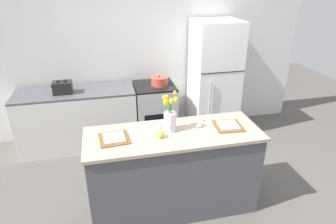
{
  "coord_description": "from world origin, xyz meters",
  "views": [
    {
      "loc": [
        -0.65,
        -2.58,
        2.42
      ],
      "look_at": [
        0.0,
        0.25,
        1.07
      ],
      "focal_mm": 32.0,
      "sensor_mm": 36.0,
      "label": 1
    }
  ],
  "objects": [
    {
      "name": "toaster",
      "position": [
        -1.2,
        1.55,
        0.98
      ],
      "size": [
        0.28,
        0.18,
        0.17
      ],
      "color": "black",
      "rests_on": "back_counter"
    },
    {
      "name": "cooking_pot",
      "position": [
        0.18,
        1.58,
        0.96
      ],
      "size": [
        0.26,
        0.26,
        0.15
      ],
      "color": "#CC4C38",
      "rests_on": "stove_range"
    },
    {
      "name": "stove_range",
      "position": [
        0.1,
        1.6,
        0.45
      ],
      "size": [
        0.6,
        0.61,
        0.89
      ],
      "color": "#B2B5B7",
      "rests_on": "ground_plane"
    },
    {
      "name": "back_wall",
      "position": [
        0.0,
        2.0,
        1.35
      ],
      "size": [
        5.2,
        0.08,
        2.7
      ],
      "color": "silver",
      "rests_on": "ground_plane"
    },
    {
      "name": "pear_figurine",
      "position": [
        -0.15,
        -0.07,
        0.99
      ],
      "size": [
        0.07,
        0.07,
        0.12
      ],
      "color": "#E5CC4C",
      "rests_on": "kitchen_island"
    },
    {
      "name": "plate_setting_right",
      "position": [
        0.59,
        0.01,
        0.96
      ],
      "size": [
        0.3,
        0.3,
        0.02
      ],
      "color": "brown",
      "rests_on": "kitchen_island"
    },
    {
      "name": "kitchen_island",
      "position": [
        0.0,
        0.0,
        0.48
      ],
      "size": [
        1.8,
        0.66,
        0.95
      ],
      "color": "#4C4C51",
      "rests_on": "ground_plane"
    },
    {
      "name": "flower_vase",
      "position": [
        -0.02,
        0.06,
        1.09
      ],
      "size": [
        0.16,
        0.18,
        0.41
      ],
      "color": "silver",
      "rests_on": "kitchen_island"
    },
    {
      "name": "plate_setting_left",
      "position": [
        -0.59,
        0.01,
        0.96
      ],
      "size": [
        0.3,
        0.3,
        0.02
      ],
      "color": "brown",
      "rests_on": "kitchen_island"
    },
    {
      "name": "ground_plane",
      "position": [
        0.0,
        0.0,
        0.0
      ],
      "size": [
        10.0,
        10.0,
        0.0
      ],
      "primitive_type": "plane",
      "color": "#59544F"
    },
    {
      "name": "refrigerator",
      "position": [
        1.05,
        1.6,
        0.9
      ],
      "size": [
        0.68,
        0.67,
        1.8
      ],
      "color": "white",
      "rests_on": "ground_plane"
    },
    {
      "name": "back_counter",
      "position": [
        -1.06,
        1.6,
        0.45
      ],
      "size": [
        1.68,
        0.6,
        0.89
      ],
      "color": "silver",
      "rests_on": "ground_plane"
    }
  ]
}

